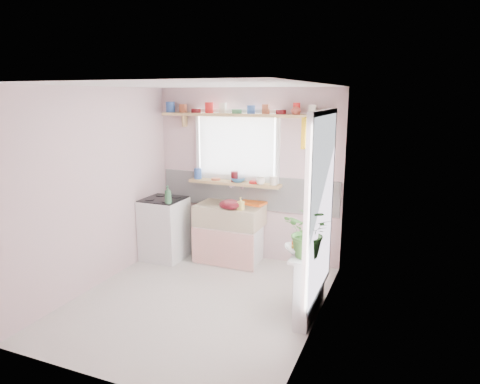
% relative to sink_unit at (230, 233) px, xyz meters
% --- Properties ---
extents(room, '(3.20, 3.20, 3.20)m').
position_rel_sink_unit_xyz_m(room, '(0.81, -0.43, 0.94)').
color(room, beige).
rests_on(room, ground).
extents(sink_unit, '(0.95, 0.65, 1.11)m').
position_rel_sink_unit_xyz_m(sink_unit, '(0.00, 0.00, 0.00)').
color(sink_unit, white).
rests_on(sink_unit, ground).
extents(cooker, '(0.58, 0.58, 0.93)m').
position_rel_sink_unit_xyz_m(cooker, '(-0.95, -0.24, 0.03)').
color(cooker, white).
rests_on(cooker, ground).
extents(radiator_ledge, '(0.22, 0.95, 0.78)m').
position_rel_sink_unit_xyz_m(radiator_ledge, '(1.45, -1.09, -0.03)').
color(radiator_ledge, white).
rests_on(radiator_ledge, ground).
extents(windowsill, '(1.40, 0.22, 0.04)m').
position_rel_sink_unit_xyz_m(windowsill, '(-0.00, 0.19, 0.71)').
color(windowsill, tan).
rests_on(windowsill, room).
extents(pine_shelf, '(2.52, 0.24, 0.04)m').
position_rel_sink_unit_xyz_m(pine_shelf, '(0.15, 0.18, 1.69)').
color(pine_shelf, tan).
rests_on(pine_shelf, room).
extents(shelf_crockery, '(2.47, 0.11, 0.12)m').
position_rel_sink_unit_xyz_m(shelf_crockery, '(0.11, 0.18, 1.76)').
color(shelf_crockery, '#3359A5').
rests_on(shelf_crockery, pine_shelf).
extents(sill_crockery, '(1.35, 0.11, 0.12)m').
position_rel_sink_unit_xyz_m(sill_crockery, '(-0.00, 0.19, 0.78)').
color(sill_crockery, '#3359A5').
rests_on(sill_crockery, windowsill).
extents(dish_tray, '(0.40, 0.33, 0.04)m').
position_rel_sink_unit_xyz_m(dish_tray, '(0.29, 0.21, 0.44)').
color(dish_tray, orange).
rests_on(dish_tray, sink_unit).
extents(colander, '(0.38, 0.38, 0.13)m').
position_rel_sink_unit_xyz_m(colander, '(0.09, -0.19, 0.49)').
color(colander, maroon).
rests_on(colander, sink_unit).
extents(jade_plant, '(0.55, 0.50, 0.54)m').
position_rel_sink_unit_xyz_m(jade_plant, '(1.48, -1.36, 0.61)').
color(jade_plant, '#3B6D2B').
rests_on(jade_plant, radiator_ledge).
extents(fruit_bowl, '(0.40, 0.40, 0.07)m').
position_rel_sink_unit_xyz_m(fruit_bowl, '(1.36, -1.28, 0.38)').
color(fruit_bowl, silver).
rests_on(fruit_bowl, radiator_ledge).
extents(herb_pot, '(0.14, 0.11, 0.24)m').
position_rel_sink_unit_xyz_m(herb_pot, '(1.40, -1.19, 0.46)').
color(herb_pot, '#345E25').
rests_on(herb_pot, radiator_ledge).
extents(soap_bottle_sink, '(0.09, 0.09, 0.18)m').
position_rel_sink_unit_xyz_m(soap_bottle_sink, '(0.24, -0.17, 0.51)').
color(soap_bottle_sink, '#FCE670').
rests_on(soap_bottle_sink, sink_unit).
extents(sill_cup, '(0.17, 0.17, 0.10)m').
position_rel_sink_unit_xyz_m(sill_cup, '(0.43, 0.13, 0.78)').
color(sill_cup, white).
rests_on(sill_cup, windowsill).
extents(sill_bowl, '(0.26, 0.26, 0.06)m').
position_rel_sink_unit_xyz_m(sill_bowl, '(0.06, 0.19, 0.76)').
color(sill_bowl, teal).
rests_on(sill_bowl, windowsill).
extents(shelf_vase, '(0.14, 0.14, 0.14)m').
position_rel_sink_unit_xyz_m(shelf_vase, '(0.90, 0.14, 1.78)').
color(shelf_vase, '#9E4030').
rests_on(shelf_vase, pine_shelf).
extents(cooker_bottle, '(0.10, 0.10, 0.25)m').
position_rel_sink_unit_xyz_m(cooker_bottle, '(-0.73, -0.46, 0.61)').
color(cooker_bottle, '#397247').
rests_on(cooker_bottle, cooker).
extents(fruit, '(0.20, 0.14, 0.10)m').
position_rel_sink_unit_xyz_m(fruit, '(1.37, -1.28, 0.44)').
color(fruit, orange).
rests_on(fruit, fruit_bowl).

